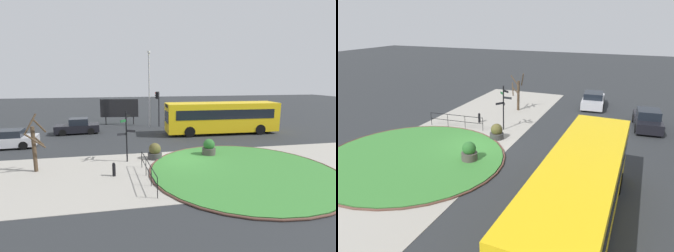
# 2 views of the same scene
# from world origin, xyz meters

# --- Properties ---
(ground) EXTENTS (120.00, 120.00, 0.00)m
(ground) POSITION_xyz_m (0.00, 0.00, 0.00)
(ground) COLOR #282B2D
(sidewalk_paving) EXTENTS (32.00, 7.99, 0.02)m
(sidewalk_paving) POSITION_xyz_m (0.00, -2.01, 0.01)
(sidewalk_paving) COLOR #9E998E
(sidewalk_paving) RESTS_ON ground
(grass_island) EXTENTS (10.65, 10.65, 0.10)m
(grass_island) POSITION_xyz_m (3.01, -2.74, 0.05)
(grass_island) COLOR #387A33
(grass_island) RESTS_ON ground
(grass_kerb_ring) EXTENTS (10.96, 10.96, 0.11)m
(grass_kerb_ring) POSITION_xyz_m (3.01, -2.74, 0.06)
(grass_kerb_ring) COLOR brown
(grass_kerb_ring) RESTS_ON ground
(signpost_directional) EXTENTS (1.14, 1.02, 3.33)m
(signpost_directional) POSITION_xyz_m (-3.53, 0.30, 1.93)
(signpost_directional) COLOR black
(signpost_directional) RESTS_ON ground
(bollard_foreground) EXTENTS (0.18, 0.18, 0.79)m
(bollard_foreground) POSITION_xyz_m (-4.34, -2.14, 0.40)
(bollard_foreground) COLOR black
(bollard_foreground) RESTS_ON ground
(railing_grass_edge) EXTENTS (0.34, 4.31, 1.01)m
(railing_grass_edge) POSITION_xyz_m (-2.55, -3.14, 0.66)
(railing_grass_edge) COLOR black
(railing_grass_edge) RESTS_ON ground
(bus_yellow) EXTENTS (10.93, 2.87, 3.02)m
(bus_yellow) POSITION_xyz_m (5.87, 7.45, 1.63)
(bus_yellow) COLOR yellow
(bus_yellow) RESTS_ON ground
(car_near_lane) EXTENTS (4.25, 2.13, 1.50)m
(car_near_lane) POSITION_xyz_m (-7.93, 10.05, 0.67)
(car_near_lane) COLOR black
(car_near_lane) RESTS_ON ground
(car_far_lane) EXTENTS (4.45, 2.18, 1.42)m
(car_far_lane) POSITION_xyz_m (-12.51, 5.48, 0.66)
(car_far_lane) COLOR #B7B7BC
(car_far_lane) RESTS_ON ground
(planter_near_signpost) EXTENTS (0.95, 0.95, 1.08)m
(planter_near_signpost) POSITION_xyz_m (-1.68, 0.57, 0.48)
(planter_near_signpost) COLOR #383838
(planter_near_signpost) RESTS_ON ground
(planter_kerbside) EXTENTS (0.93, 0.93, 1.19)m
(planter_kerbside) POSITION_xyz_m (2.13, 0.57, 0.54)
(planter_kerbside) COLOR #47423D
(planter_kerbside) RESTS_ON ground
(street_tree_bare) EXTENTS (1.25, 1.26, 3.35)m
(street_tree_bare) POSITION_xyz_m (-8.74, -0.56, 1.60)
(street_tree_bare) COLOR #423323
(street_tree_bare) RESTS_ON ground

